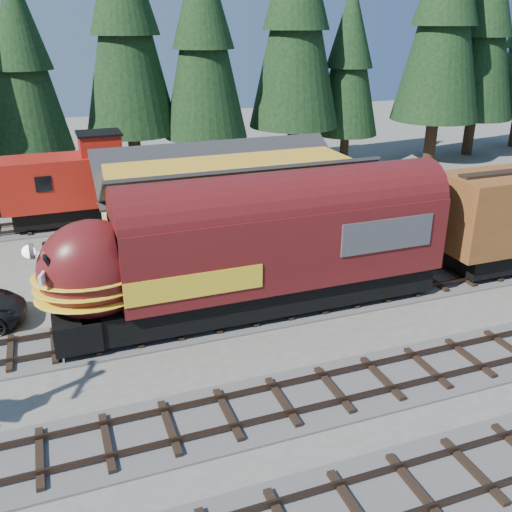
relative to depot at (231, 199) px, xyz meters
name	(u,v)px	position (x,y,z in m)	size (l,w,h in m)	color
ground	(323,358)	(0.00, -10.50, -2.96)	(120.00, 120.00, 0.00)	#6B665B
track_siding	(474,273)	(10.00, -6.50, -2.90)	(68.00, 3.20, 0.33)	#4C4947
track_spur	(26,229)	(-10.00, 7.50, -2.90)	(32.00, 3.20, 0.33)	#4C4947
depot	(231,199)	(0.00, 0.00, 0.00)	(12.80, 7.00, 5.30)	orange
conifer_backdrop	(272,35)	(7.71, 13.91, 7.27)	(81.37, 23.91, 17.23)	black
locomotive	(244,257)	(-1.57, -6.50, -0.37)	(16.34, 3.25, 4.44)	black
caboose	(88,183)	(-6.29, 7.50, -0.51)	(9.43, 2.73, 4.90)	black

